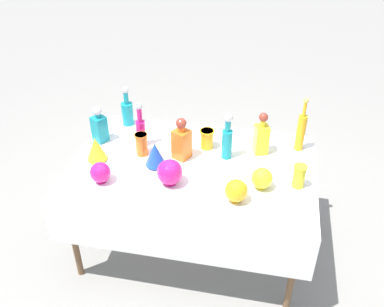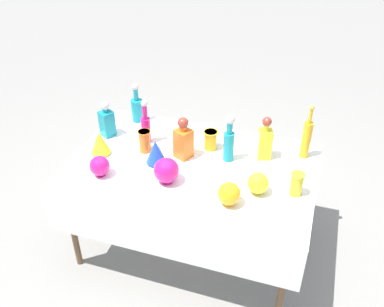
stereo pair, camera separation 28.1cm
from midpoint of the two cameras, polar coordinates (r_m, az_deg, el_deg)
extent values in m
plane|color=gray|center=(3.45, 2.38, -11.92)|extent=(40.00, 40.00, 0.00)
cube|color=white|center=(2.95, 2.73, -1.93)|extent=(1.68, 1.10, 0.03)
cube|color=white|center=(2.65, -0.69, -11.42)|extent=(1.68, 0.01, 0.34)
cylinder|color=brown|center=(3.12, -13.17, -9.67)|extent=(0.04, 0.04, 0.73)
cylinder|color=brown|center=(2.83, 15.02, -16.14)|extent=(0.04, 0.04, 0.73)
cylinder|color=brown|center=(3.73, -6.52, -0.58)|extent=(0.04, 0.04, 0.73)
cylinder|color=brown|center=(3.48, 16.46, -4.92)|extent=(0.04, 0.04, 0.73)
cylinder|color=orange|center=(3.09, 17.52, 1.64)|extent=(0.06, 0.06, 0.27)
cylinder|color=orange|center=(3.00, 18.15, 4.70)|extent=(0.02, 0.02, 0.11)
sphere|color=gold|center=(2.97, 18.38, 5.80)|extent=(0.04, 0.04, 0.04)
cylinder|color=teal|center=(2.96, 7.63, 0.82)|extent=(0.07, 0.07, 0.22)
cylinder|color=teal|center=(2.88, 7.85, 3.34)|extent=(0.04, 0.04, 0.09)
sphere|color=#B2B2B7|center=(2.85, 7.95, 4.41)|extent=(0.06, 0.06, 0.06)
cylinder|color=teal|center=(3.42, -5.00, 5.67)|extent=(0.09, 0.09, 0.18)
cylinder|color=teal|center=(3.35, -5.12, 7.79)|extent=(0.04, 0.04, 0.10)
sphere|color=#B2B2B7|center=(3.32, -5.18, 8.80)|extent=(0.05, 0.05, 0.05)
cylinder|color=#C61972|center=(3.13, -3.61, 3.00)|extent=(0.07, 0.07, 0.20)
cylinder|color=#C61972|center=(3.06, -3.71, 5.47)|extent=(0.04, 0.04, 0.11)
sphere|color=#B2B2B7|center=(3.02, -3.76, 6.62)|extent=(0.05, 0.05, 0.05)
cube|color=orange|center=(2.96, 1.55, 1.23)|extent=(0.14, 0.14, 0.22)
cylinder|color=orange|center=(2.90, 1.59, 3.33)|extent=(0.05, 0.05, 0.04)
sphere|color=maroon|center=(2.88, 1.60, 4.02)|extent=(0.07, 0.07, 0.07)
cube|color=teal|center=(3.25, -8.83, 3.88)|extent=(0.12, 0.12, 0.20)
cylinder|color=teal|center=(3.19, -9.02, 5.67)|extent=(0.04, 0.04, 0.03)
sphere|color=#B2B2B7|center=(3.18, -9.07, 6.24)|extent=(0.07, 0.07, 0.07)
cube|color=yellow|center=(3.03, 12.28, 1.14)|extent=(0.12, 0.12, 0.22)
cylinder|color=yellow|center=(2.96, 12.60, 3.32)|extent=(0.04, 0.04, 0.05)
sphere|color=maroon|center=(2.93, 12.71, 4.09)|extent=(0.06, 0.06, 0.06)
cylinder|color=yellow|center=(2.76, 16.64, -4.04)|extent=(0.08, 0.08, 0.16)
cylinder|color=yellow|center=(2.72, 16.89, -2.82)|extent=(0.09, 0.09, 0.01)
cylinder|color=orange|center=(3.04, -3.71, 1.55)|extent=(0.08, 0.08, 0.17)
cylinder|color=orange|center=(3.00, -3.76, 2.79)|extent=(0.09, 0.09, 0.01)
cylinder|color=orange|center=(3.08, 5.10, 1.71)|extent=(0.09, 0.09, 0.14)
cylinder|color=orange|center=(3.05, 5.16, 2.76)|extent=(0.11, 0.11, 0.01)
cylinder|color=yellow|center=(3.10, -9.47, 0.05)|extent=(0.07, 0.07, 0.01)
cone|color=yellow|center=(3.05, -9.63, 1.41)|extent=(0.14, 0.14, 0.16)
cylinder|color=blue|center=(2.96, -2.09, -1.24)|extent=(0.07, 0.07, 0.01)
cone|color=blue|center=(2.91, -2.12, 0.20)|extent=(0.14, 0.14, 0.17)
cylinder|color=#C61972|center=(2.79, -0.50, -3.81)|extent=(0.08, 0.08, 0.01)
sphere|color=#C61972|center=(2.74, -0.51, -2.37)|extent=(0.17, 0.17, 0.17)
cylinder|color=orange|center=(2.65, 7.94, -6.70)|extent=(0.06, 0.06, 0.01)
sphere|color=orange|center=(2.60, 8.07, -5.45)|extent=(0.14, 0.14, 0.14)
cylinder|color=yellow|center=(2.76, 11.57, -5.18)|extent=(0.06, 0.06, 0.01)
sphere|color=yellow|center=(2.72, 11.75, -4.00)|extent=(0.14, 0.14, 0.14)
cylinder|color=#C61972|center=(2.89, -9.34, -2.88)|extent=(0.06, 0.06, 0.01)
sphere|color=#C61972|center=(2.84, -9.48, -1.73)|extent=(0.14, 0.14, 0.14)
cube|color=white|center=(2.55, 0.47, -7.96)|extent=(0.05, 0.02, 0.03)
cube|color=tan|center=(4.05, 5.23, -0.56)|extent=(0.57, 0.49, 0.35)
cube|color=tan|center=(4.03, 5.78, 2.82)|extent=(0.44, 0.17, 0.09)
camera|label=1|loc=(0.14, -87.21, 1.93)|focal=40.00mm
camera|label=2|loc=(0.14, 92.79, -1.93)|focal=40.00mm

